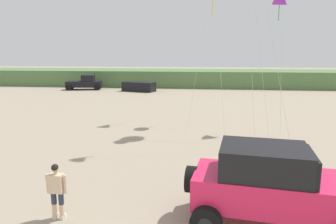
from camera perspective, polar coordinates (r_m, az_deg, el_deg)
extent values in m
cube|color=#567A47|center=(47.20, 1.34, 6.50)|extent=(90.00, 9.67, 2.33)
cube|color=#EA2151|center=(9.05, 19.51, -13.86)|extent=(4.60, 2.39, 0.90)
cube|color=black|center=(8.71, 17.54, -8.69)|extent=(2.51, 2.04, 0.80)
cube|color=black|center=(8.88, 25.37, -9.14)|extent=(0.31, 1.67, 0.72)
cylinder|color=black|center=(9.06, 4.44, -12.50)|extent=(0.40, 0.80, 0.77)
cylinder|color=black|center=(10.53, 28.62, -14.52)|extent=(0.87, 0.40, 0.84)
cylinder|color=black|center=(10.53, 28.62, -14.52)|extent=(0.42, 0.37, 0.38)
cylinder|color=black|center=(10.21, 8.65, -14.05)|extent=(0.87, 0.40, 0.84)
cylinder|color=black|center=(10.21, 8.65, -14.05)|extent=(0.42, 0.37, 0.38)
cylinder|color=black|center=(8.39, 7.16, -19.87)|extent=(0.87, 0.40, 0.84)
cylinder|color=black|center=(8.39, 7.16, -19.87)|extent=(0.42, 0.37, 0.38)
cylinder|color=#DBB28E|center=(9.78, -20.53, -16.95)|extent=(0.14, 0.14, 0.49)
cylinder|color=#2D3347|center=(9.61, -20.69, -14.86)|extent=(0.15, 0.15, 0.36)
cube|color=silver|center=(9.91, -20.34, -17.85)|extent=(0.11, 0.26, 0.10)
cylinder|color=#DBB28E|center=(9.69, -19.32, -17.14)|extent=(0.14, 0.14, 0.49)
cylinder|color=#2D3347|center=(9.52, -19.47, -15.04)|extent=(0.15, 0.15, 0.36)
cube|color=silver|center=(9.82, -19.14, -18.05)|extent=(0.11, 0.26, 0.10)
cube|color=beige|center=(9.38, -20.26, -12.47)|extent=(0.40, 0.26, 0.54)
cylinder|color=#DBB28E|center=(9.50, -21.67, -12.34)|extent=(0.09, 0.09, 0.56)
cylinder|color=beige|center=(9.43, -21.75, -11.27)|extent=(0.11, 0.11, 0.16)
cylinder|color=#DBB28E|center=(9.28, -18.82, -12.70)|extent=(0.09, 0.09, 0.56)
cylinder|color=beige|center=(9.21, -18.89, -11.62)|extent=(0.11, 0.11, 0.16)
cylinder|color=#DBB28E|center=(9.27, -20.39, -10.70)|extent=(0.10, 0.10, 0.08)
sphere|color=#DBB28E|center=(9.22, -20.45, -9.86)|extent=(0.21, 0.21, 0.21)
sphere|color=black|center=(9.20, -20.50, -9.77)|extent=(0.21, 0.21, 0.21)
cube|color=black|center=(42.67, -15.50, 5.11)|extent=(4.89, 2.80, 0.76)
cube|color=black|center=(42.51, -14.82, 6.21)|extent=(1.94, 2.09, 0.84)
cylinder|color=black|center=(43.45, -12.82, 4.82)|extent=(0.80, 0.41, 0.76)
cylinder|color=black|center=(41.38, -13.20, 4.52)|extent=(0.80, 0.41, 0.76)
cylinder|color=black|center=(44.10, -17.60, 4.67)|extent=(0.80, 0.41, 0.76)
cylinder|color=black|center=(42.07, -18.21, 4.37)|extent=(0.80, 0.41, 0.76)
cube|color=black|center=(39.30, -5.50, 4.76)|extent=(4.52, 2.89, 1.20)
cylinder|color=silver|center=(18.78, 16.38, 16.22)|extent=(1.55, 2.97, 13.11)
cylinder|color=yellow|center=(21.65, 8.35, 19.38)|extent=(0.05, 0.31, 1.43)
cylinder|color=silver|center=(19.51, 9.67, 10.05)|extent=(0.70, 3.84, 8.88)
cylinder|color=silver|center=(21.42, 6.99, 17.29)|extent=(1.88, 5.09, 14.19)
cone|color=purple|center=(20.28, 20.69, 18.89)|extent=(1.30, 1.11, 1.32)
cylinder|color=green|center=(20.15, 20.13, 17.09)|extent=(0.05, 0.08, 0.90)
cylinder|color=silver|center=(19.08, 20.51, 7.79)|extent=(0.08, 2.00, 7.73)
cylinder|color=silver|center=(17.95, 15.19, 14.97)|extent=(0.39, 5.03, 12.13)
cylinder|color=silver|center=(16.50, 18.06, 18.17)|extent=(2.72, 2.42, 13.81)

